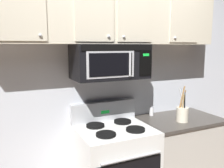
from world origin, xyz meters
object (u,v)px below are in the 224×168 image
object	(u,v)px
over_range_microwave	(110,62)
salt_shaker	(152,111)
utensil_crock_cream	(182,113)
stove_range	(115,168)

from	to	relation	value
over_range_microwave	salt_shaker	xyz separation A→B (m)	(0.60, 0.11, -0.62)
utensil_crock_cream	salt_shaker	bearing A→B (deg)	118.08
stove_range	over_range_microwave	distance (m)	1.11
utensil_crock_cream	salt_shaker	world-z (taller)	utensil_crock_cream
stove_range	utensil_crock_cream	bearing A→B (deg)	-7.76
over_range_microwave	stove_range	bearing A→B (deg)	-89.86
stove_range	over_range_microwave	size ratio (longest dim) A/B	1.47
utensil_crock_cream	salt_shaker	size ratio (longest dim) A/B	3.65
salt_shaker	utensil_crock_cream	bearing A→B (deg)	-61.92
salt_shaker	over_range_microwave	bearing A→B (deg)	-169.45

